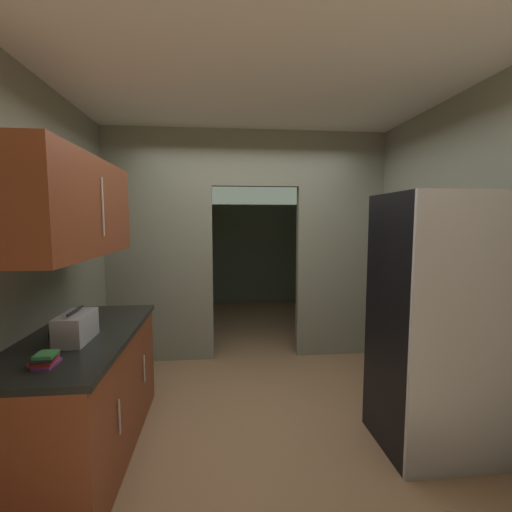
# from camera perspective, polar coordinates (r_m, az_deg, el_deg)

# --- Properties ---
(ground) EXTENTS (20.00, 20.00, 0.00)m
(ground) POSITION_cam_1_polar(r_m,az_deg,el_deg) (3.23, 0.99, -25.33)
(ground) COLOR #93704C
(kitchen_overhead_slab) EXTENTS (3.69, 6.92, 0.06)m
(kitchen_overhead_slab) POSITION_cam_1_polar(r_m,az_deg,el_deg) (3.38, 0.10, 24.31)
(kitchen_overhead_slab) COLOR silver
(kitchen_partition) EXTENTS (3.29, 0.12, 2.71)m
(kitchen_partition) POSITION_cam_1_polar(r_m,az_deg,el_deg) (4.22, -1.73, 2.89)
(kitchen_partition) COLOR gray
(kitchen_partition) RESTS_ON ground
(adjoining_room_shell) EXTENTS (3.29, 2.99, 2.71)m
(adjoining_room_shell) POSITION_cam_1_polar(r_m,az_deg,el_deg) (6.22, -2.80, 2.87)
(adjoining_room_shell) COLOR slate
(adjoining_room_shell) RESTS_ON ground
(refrigerator) EXTENTS (0.84, 0.71, 1.85)m
(refrigerator) POSITION_cam_1_polar(r_m,az_deg,el_deg) (2.92, 27.73, -9.59)
(refrigerator) COLOR black
(refrigerator) RESTS_ON ground
(lower_cabinet_run) EXTENTS (0.69, 1.63, 0.88)m
(lower_cabinet_run) POSITION_cam_1_polar(r_m,az_deg,el_deg) (2.94, -25.99, -19.46)
(lower_cabinet_run) COLOR brown
(lower_cabinet_run) RESTS_ON ground
(upper_cabinet_counterside) EXTENTS (0.36, 1.46, 0.66)m
(upper_cabinet_counterside) POSITION_cam_1_polar(r_m,az_deg,el_deg) (2.67, -27.23, 7.07)
(upper_cabinet_counterside) COLOR brown
(boombox) EXTENTS (0.18, 0.35, 0.21)m
(boombox) POSITION_cam_1_polar(r_m,az_deg,el_deg) (2.61, -27.11, -10.21)
(boombox) COLOR #B2B2B7
(boombox) RESTS_ON lower_cabinet_run
(book_stack) EXTENTS (0.14, 0.18, 0.07)m
(book_stack) POSITION_cam_1_polar(r_m,az_deg,el_deg) (2.29, -30.91, -14.14)
(book_stack) COLOR #8C3893
(book_stack) RESTS_ON lower_cabinet_run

